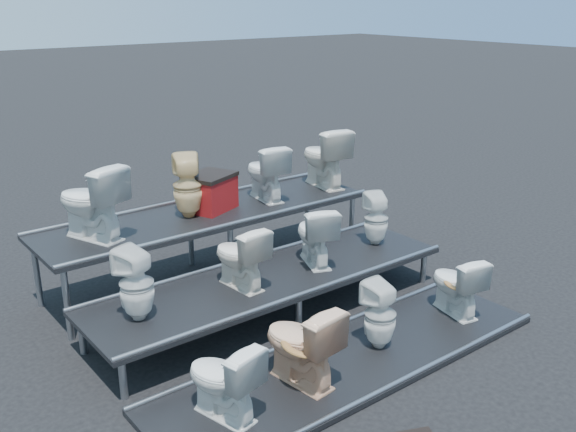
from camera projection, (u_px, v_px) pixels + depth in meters
ground at (272, 314)px, 7.19m from camera, size 80.00×80.00×0.00m
tier_front at (352, 361)px, 6.21m from camera, size 4.20×1.20×0.06m
tier_mid at (272, 295)px, 7.11m from camera, size 4.20×1.20×0.46m
tier_back at (210, 244)px, 8.02m from camera, size 4.20×1.20×0.86m
toilet_0 at (223, 380)px, 5.24m from camera, size 0.54×0.75×0.70m
toilet_1 at (301, 343)px, 5.70m from camera, size 0.52×0.81×0.78m
toilet_2 at (380, 315)px, 6.30m from camera, size 0.31×0.32×0.70m
toilet_3 at (456, 284)px, 6.99m from camera, size 0.51×0.73×0.68m
toilet_4 at (136, 284)px, 6.01m from camera, size 0.42×0.42×0.72m
toilet_5 at (240, 256)px, 6.69m from camera, size 0.43×0.69×0.68m
toilet_6 at (315, 234)px, 7.29m from camera, size 0.62×0.78×0.70m
toilet_7 at (376, 219)px, 7.86m from camera, size 0.39×0.39×0.65m
toilet_8 at (90, 202)px, 6.90m from camera, size 0.73×0.93×0.84m
toilet_9 at (188, 186)px, 7.60m from camera, size 0.46×0.46×0.76m
toilet_10 at (265, 172)px, 8.27m from camera, size 0.51×0.77×0.73m
toilet_11 at (324, 157)px, 8.83m from camera, size 0.58×0.87×0.83m
red_crate at (210, 194)px, 7.91m from camera, size 0.69×0.63×0.41m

